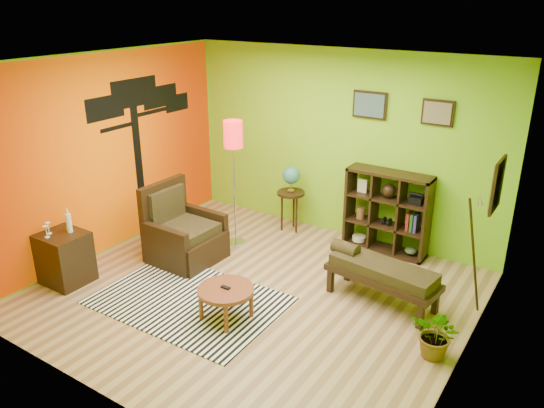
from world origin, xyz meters
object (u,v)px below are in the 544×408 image
Objects in this scene: coffee_table at (226,292)px; floor_lamp at (233,146)px; bench at (380,271)px; globe_table at (291,183)px; cube_shelf at (388,212)px; armchair at (182,237)px; side_cabinet at (65,257)px; potted_plant at (437,339)px.

floor_lamp is (-1.10, 1.65, 1.17)m from coffee_table.
bench reaches higher than coffee_table.
cube_shelf is at bearing 4.80° from globe_table.
armchair is 0.76× the size of bench.
cube_shelf is (1.96, 1.00, -0.91)m from floor_lamp.
side_cabinet is 4.40m from cube_shelf.
armchair is 3.68m from potted_plant.
floor_lamp is 1.56× the size of cube_shelf.
bench is at bearing 44.99° from coffee_table.
coffee_table is 0.45× the size of bench.
coffee_table is at bearing -108.01° from cube_shelf.
floor_lamp reaches higher than potted_plant.
globe_table is 1.93× the size of potted_plant.
armchair is 1.46m from floor_lamp.
potted_plant is (3.67, -0.25, -0.11)m from armchair.
potted_plant is at bearing 13.50° from side_cabinet.
armchair is at bearing -113.77° from floor_lamp.
coffee_table is 0.54× the size of cube_shelf.
cube_shelf reaches higher than bench.
cube_shelf is 2.47m from potted_plant.
bench is 2.63× the size of potted_plant.
side_cabinet reaches higher than potted_plant.
armchair is 1.88m from globe_table.
bench is (1.31, 1.31, 0.06)m from coffee_table.
cube_shelf is at bearing 71.99° from coffee_table.
globe_table is (1.58, 2.97, 0.45)m from side_cabinet.
cube_shelf reaches higher than coffee_table.
side_cabinet is at bearing -135.11° from cube_shelf.
coffee_table is 2.65m from globe_table.
armchair reaches higher than bench.
bench is at bearing -31.41° from globe_table.
side_cabinet is 0.95× the size of globe_table.
globe_table is 2.35m from bench.
armchair is 1.55m from side_cabinet.
side_cabinet is 0.83× the size of cube_shelf.
coffee_table is 2.30m from floor_lamp.
coffee_table is 1.68m from armchair.
floor_lamp is at bearing 123.69° from coffee_table.
floor_lamp is 1.79× the size of globe_table.
armchair is 0.90× the size of cube_shelf.
coffee_table is at bearing -135.01° from bench.
globe_table is at bearing 62.01° from side_cabinet.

